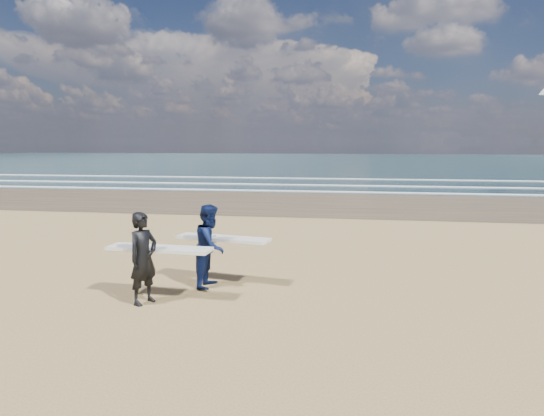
# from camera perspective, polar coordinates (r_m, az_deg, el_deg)

# --- Properties ---
(ocean) EXTENTS (220.00, 100.00, 0.02)m
(ocean) POSITION_cam_1_polar(r_m,az_deg,el_deg) (82.02, 20.26, 5.07)
(ocean) COLOR #1A353A
(ocean) RESTS_ON ground
(surfer_near) EXTENTS (2.23, 1.07, 1.87)m
(surfer_near) POSITION_cam_1_polar(r_m,az_deg,el_deg) (10.13, -14.69, -5.59)
(surfer_near) COLOR black
(surfer_near) RESTS_ON ground
(surfer_far) EXTENTS (2.26, 1.27, 1.87)m
(surfer_far) POSITION_cam_1_polar(r_m,az_deg,el_deg) (11.01, -7.15, -4.37)
(surfer_far) COLOR #0B163E
(surfer_far) RESTS_ON ground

